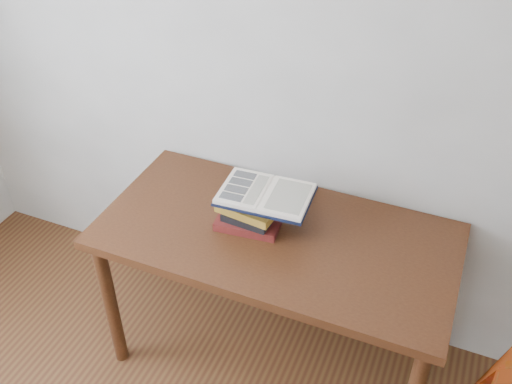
% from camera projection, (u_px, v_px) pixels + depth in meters
% --- Properties ---
extents(desk, '(1.41, 0.71, 0.76)m').
position_uv_depth(desk, '(275.00, 251.00, 2.31)').
color(desk, '#482612').
rests_on(desk, ground).
extents(book_stack, '(0.27, 0.20, 0.13)m').
position_uv_depth(book_stack, '(250.00, 211.00, 2.26)').
color(book_stack, maroon).
rests_on(book_stack, desk).
extents(open_book, '(0.37, 0.27, 0.03)m').
position_uv_depth(open_book, '(266.00, 194.00, 2.21)').
color(open_book, black).
rests_on(open_book, book_stack).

